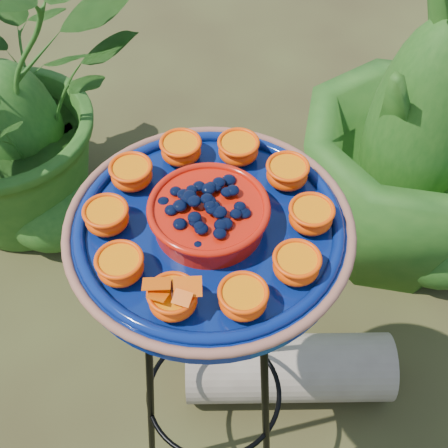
{
  "coord_description": "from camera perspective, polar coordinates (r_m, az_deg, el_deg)",
  "views": [
    {
      "loc": [
        0.18,
        -0.64,
        1.58
      ],
      "look_at": [
        0.11,
        -0.07,
        0.88
      ],
      "focal_mm": 50.0,
      "sensor_mm": 36.0,
      "label": 1
    }
  ],
  "objects": [
    {
      "name": "driftwood_log",
      "position": [
        1.67,
        5.92,
        -12.95
      ],
      "size": [
        0.55,
        0.24,
        0.18
      ],
      "primitive_type": "cylinder",
      "rotation": [
        0.0,
        1.57,
        0.13
      ],
      "color": "gray",
      "rests_on": "ground"
    },
    {
      "name": "feeder_dish",
      "position": [
        0.93,
        -1.37,
        -0.19
      ],
      "size": [
        0.44,
        0.44,
        0.1
      ],
      "rotation": [
        0.0,
        0.0,
        -0.05
      ],
      "color": "navy",
      "rests_on": "tripod_stand"
    },
    {
      "name": "tripod_stand",
      "position": [
        1.23,
        -1.05,
        -10.97
      ],
      "size": [
        0.32,
        0.33,
        0.82
      ],
      "rotation": [
        0.0,
        0.0,
        -0.05
      ],
      "color": "black",
      "rests_on": "ground"
    },
    {
      "name": "shrub_back_left",
      "position": [
        1.91,
        -19.53,
        11.17
      ],
      "size": [
        1.09,
        1.07,
        0.91
      ],
      "primitive_type": "imported",
      "rotation": [
        0.0,
        0.0,
        0.65
      ],
      "color": "#1C4913",
      "rests_on": "ground"
    },
    {
      "name": "ground_plane",
      "position": [
        1.71,
        -3.65,
        -17.05
      ],
      "size": [
        20.0,
        20.0,
        0.0
      ],
      "primitive_type": "plane",
      "color": "#2F2414",
      "rests_on": "ground"
    },
    {
      "name": "shrub_back_right",
      "position": [
        1.69,
        18.32,
        11.12
      ],
      "size": [
        0.85,
        0.85,
        1.14
      ],
      "primitive_type": "imported",
      "rotation": [
        0.0,
        0.0,
        2.0
      ],
      "color": "#1C4913",
      "rests_on": "ground"
    }
  ]
}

